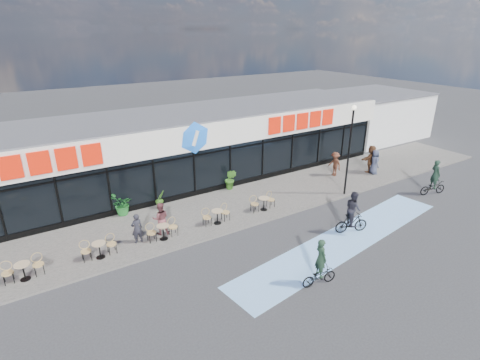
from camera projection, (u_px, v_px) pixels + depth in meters
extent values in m
plane|color=#28282B|center=(261.00, 249.00, 17.50)|extent=(120.00, 120.00, 0.00)
cube|color=#615C56|center=(215.00, 211.00, 21.01)|extent=(44.00, 5.00, 0.10)
cube|color=#74A4DB|center=(346.00, 240.00, 18.29)|extent=(14.17, 4.13, 0.01)
cube|color=black|center=(175.00, 160.00, 24.79)|extent=(30.00, 6.00, 3.00)
cube|color=beige|center=(173.00, 127.00, 23.83)|extent=(30.60, 6.30, 1.50)
cube|color=#47474C|center=(172.00, 115.00, 23.64)|extent=(30.60, 6.30, 0.10)
cube|color=#0E279B|center=(194.00, 149.00, 21.82)|extent=(30.60, 0.08, 0.18)
cube|color=black|center=(194.00, 156.00, 21.98)|extent=(30.00, 0.06, 0.08)
cube|color=black|center=(196.00, 194.00, 22.90)|extent=(30.00, 0.10, 0.40)
cube|color=#B91706|center=(39.00, 163.00, 17.39)|extent=(5.63, 0.18, 1.10)
cube|color=#B91706|center=(302.00, 121.00, 25.28)|extent=(5.63, 0.18, 1.10)
ellipsoid|color=blue|center=(195.00, 138.00, 21.33)|extent=(1.90, 0.24, 1.90)
cylinder|color=black|center=(1.00, 215.00, 17.48)|extent=(0.10, 0.10, 3.00)
cylinder|color=black|center=(59.00, 203.00, 18.71)|extent=(0.10, 0.10, 3.00)
cylinder|color=black|center=(110.00, 192.00, 19.94)|extent=(0.10, 0.10, 3.00)
cylinder|color=black|center=(155.00, 182.00, 21.18)|extent=(0.10, 0.10, 3.00)
cylinder|color=black|center=(195.00, 174.00, 22.41)|extent=(0.10, 0.10, 3.00)
cylinder|color=black|center=(230.00, 166.00, 23.64)|extent=(0.10, 0.10, 3.00)
cylinder|color=black|center=(263.00, 160.00, 24.87)|extent=(0.10, 0.10, 3.00)
cylinder|color=black|center=(292.00, 154.00, 26.10)|extent=(0.10, 0.10, 3.00)
cylinder|color=black|center=(319.00, 148.00, 27.34)|extent=(0.10, 0.10, 3.00)
cylinder|color=black|center=(343.00, 143.00, 28.57)|extent=(0.10, 0.10, 3.00)
cylinder|color=black|center=(365.00, 138.00, 29.80)|extent=(0.10, 0.10, 3.00)
cube|color=silver|center=(372.00, 115.00, 35.49)|extent=(9.00, 7.00, 4.00)
cube|color=#47474C|center=(374.00, 93.00, 34.72)|extent=(9.20, 7.20, 0.12)
cylinder|color=black|center=(349.00, 153.00, 22.18)|extent=(0.12, 0.12, 5.24)
sphere|color=#FFF2CC|center=(354.00, 108.00, 21.16)|extent=(0.28, 0.28, 0.28)
cylinder|color=tan|center=(22.00, 264.00, 14.97)|extent=(0.60, 0.60, 0.04)
cylinder|color=black|center=(24.00, 272.00, 15.10)|extent=(0.06, 0.06, 0.70)
cylinder|color=black|center=(26.00, 279.00, 15.24)|extent=(0.40, 0.40, 0.02)
cylinder|color=tan|center=(99.00, 243.00, 16.44)|extent=(0.60, 0.60, 0.04)
cylinder|color=black|center=(100.00, 250.00, 16.57)|extent=(0.06, 0.06, 0.70)
cylinder|color=black|center=(101.00, 257.00, 16.70)|extent=(0.40, 0.40, 0.02)
cylinder|color=tan|center=(163.00, 226.00, 17.90)|extent=(0.60, 0.60, 0.04)
cylinder|color=black|center=(163.00, 232.00, 18.03)|extent=(0.06, 0.06, 0.70)
cylinder|color=black|center=(164.00, 239.00, 18.17)|extent=(0.40, 0.40, 0.02)
cylinder|color=tan|center=(217.00, 211.00, 19.37)|extent=(0.60, 0.60, 0.04)
cylinder|color=black|center=(217.00, 217.00, 19.50)|extent=(0.06, 0.06, 0.70)
cylinder|color=black|center=(218.00, 223.00, 19.64)|extent=(0.40, 0.40, 0.02)
cylinder|color=tan|center=(264.00, 198.00, 20.84)|extent=(0.60, 0.60, 0.04)
cylinder|color=black|center=(264.00, 204.00, 20.97)|extent=(0.06, 0.06, 0.70)
cylinder|color=black|center=(264.00, 210.00, 21.10)|extent=(0.40, 0.40, 0.02)
imported|color=#1C6223|center=(122.00, 205.00, 20.29)|extent=(1.37, 1.44, 1.25)
imported|color=#2F5C1A|center=(160.00, 199.00, 21.18)|extent=(0.69, 0.62, 1.05)
imported|color=#2D5F1B|center=(231.00, 179.00, 23.58)|extent=(0.93, 0.95, 1.35)
imported|color=black|center=(137.00, 228.00, 17.61)|extent=(0.59, 0.43, 1.51)
imported|color=brown|center=(161.00, 219.00, 18.35)|extent=(0.97, 0.85, 1.67)
imported|color=#422317|center=(335.00, 164.00, 25.74)|extent=(0.68, 1.12, 1.69)
imported|color=#30354B|center=(375.00, 162.00, 26.07)|extent=(0.84, 0.99, 1.73)
imported|color=#51301C|center=(371.00, 159.00, 26.42)|extent=(1.88, 0.93, 1.94)
imported|color=black|center=(351.00, 223.00, 18.80)|extent=(1.78, 1.05, 1.03)
imported|color=black|center=(353.00, 208.00, 18.49)|extent=(0.93, 1.04, 1.78)
imported|color=black|center=(433.00, 187.00, 23.17)|extent=(1.85, 1.08, 0.92)
imported|color=#1B3123|center=(435.00, 174.00, 22.84)|extent=(0.60, 0.75, 1.80)
imported|color=black|center=(319.00, 276.00, 14.94)|extent=(1.59, 0.78, 0.80)
imported|color=#1B3121|center=(321.00, 258.00, 14.62)|extent=(0.49, 0.65, 1.63)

